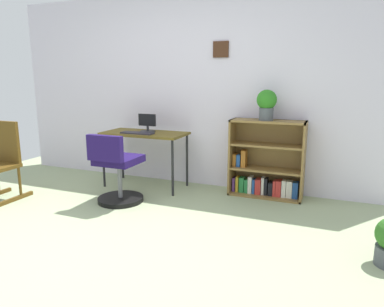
{
  "coord_description": "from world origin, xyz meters",
  "views": [
    {
      "loc": [
        1.81,
        -2.17,
        1.39
      ],
      "look_at": [
        0.34,
        1.44,
        0.56
      ],
      "focal_mm": 33.06,
      "sensor_mm": 36.0,
      "label": 1
    }
  ],
  "objects_px": {
    "office_chair": "(117,172)",
    "bookshelf_low": "(266,164)",
    "desk": "(145,137)",
    "keyboard": "(137,133)",
    "monitor": "(147,124)",
    "potted_plant_on_shelf": "(267,103)",
    "rocking_chair": "(0,161)"
  },
  "relations": [
    {
      "from": "desk",
      "to": "office_chair",
      "type": "height_order",
      "value": "office_chair"
    },
    {
      "from": "monitor",
      "to": "office_chair",
      "type": "relative_size",
      "value": 0.3
    },
    {
      "from": "desk",
      "to": "keyboard",
      "type": "distance_m",
      "value": 0.16
    },
    {
      "from": "monitor",
      "to": "potted_plant_on_shelf",
      "type": "bearing_deg",
      "value": 4.41
    },
    {
      "from": "desk",
      "to": "potted_plant_on_shelf",
      "type": "distance_m",
      "value": 1.58
    },
    {
      "from": "keyboard",
      "to": "office_chair",
      "type": "bearing_deg",
      "value": -85.13
    },
    {
      "from": "keyboard",
      "to": "potted_plant_on_shelf",
      "type": "bearing_deg",
      "value": 11.29
    },
    {
      "from": "desk",
      "to": "rocking_chair",
      "type": "bearing_deg",
      "value": -140.68
    },
    {
      "from": "office_chair",
      "to": "keyboard",
      "type": "bearing_deg",
      "value": 94.87
    },
    {
      "from": "monitor",
      "to": "office_chair",
      "type": "bearing_deg",
      "value": -89.41
    },
    {
      "from": "desk",
      "to": "monitor",
      "type": "distance_m",
      "value": 0.17
    },
    {
      "from": "office_chair",
      "to": "bookshelf_low",
      "type": "height_order",
      "value": "bookshelf_low"
    },
    {
      "from": "keyboard",
      "to": "office_chair",
      "type": "xyz_separation_m",
      "value": [
        0.05,
        -0.54,
        -0.37
      ]
    },
    {
      "from": "office_chair",
      "to": "bookshelf_low",
      "type": "distance_m",
      "value": 1.75
    },
    {
      "from": "monitor",
      "to": "potted_plant_on_shelf",
      "type": "height_order",
      "value": "potted_plant_on_shelf"
    },
    {
      "from": "office_chair",
      "to": "rocking_chair",
      "type": "bearing_deg",
      "value": -163.69
    },
    {
      "from": "desk",
      "to": "keyboard",
      "type": "bearing_deg",
      "value": -100.65
    },
    {
      "from": "office_chair",
      "to": "bookshelf_low",
      "type": "bearing_deg",
      "value": 31.12
    },
    {
      "from": "monitor",
      "to": "office_chair",
      "type": "xyz_separation_m",
      "value": [
        0.01,
        -0.73,
        -0.46
      ]
    },
    {
      "from": "office_chair",
      "to": "bookshelf_low",
      "type": "relative_size",
      "value": 0.88
    },
    {
      "from": "bookshelf_low",
      "to": "keyboard",
      "type": "bearing_deg",
      "value": -166.89
    },
    {
      "from": "desk",
      "to": "bookshelf_low",
      "type": "height_order",
      "value": "bookshelf_low"
    },
    {
      "from": "keyboard",
      "to": "office_chair",
      "type": "height_order",
      "value": "office_chair"
    },
    {
      "from": "rocking_chair",
      "to": "bookshelf_low",
      "type": "xyz_separation_m",
      "value": [
        2.82,
        1.29,
        -0.06
      ]
    },
    {
      "from": "monitor",
      "to": "keyboard",
      "type": "bearing_deg",
      "value": -101.54
    },
    {
      "from": "office_chair",
      "to": "rocking_chair",
      "type": "height_order",
      "value": "rocking_chair"
    },
    {
      "from": "rocking_chair",
      "to": "bookshelf_low",
      "type": "height_order",
      "value": "bookshelf_low"
    },
    {
      "from": "desk",
      "to": "office_chair",
      "type": "xyz_separation_m",
      "value": [
        0.02,
        -0.68,
        -0.3
      ]
    },
    {
      "from": "monitor",
      "to": "keyboard",
      "type": "relative_size",
      "value": 0.57
    },
    {
      "from": "office_chair",
      "to": "potted_plant_on_shelf",
      "type": "bearing_deg",
      "value": 29.81
    },
    {
      "from": "monitor",
      "to": "bookshelf_low",
      "type": "relative_size",
      "value": 0.26
    },
    {
      "from": "desk",
      "to": "potted_plant_on_shelf",
      "type": "bearing_deg",
      "value": 6.43
    }
  ]
}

